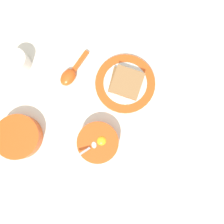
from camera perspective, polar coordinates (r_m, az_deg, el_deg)
ground_plane at (r=0.80m, az=-11.02°, el=3.06°), size 3.00×3.00×0.00m
egg_bowl at (r=0.75m, az=-3.65°, el=-7.93°), size 0.14×0.14×0.08m
toast_plate at (r=0.80m, az=3.44°, el=7.41°), size 0.22×0.22×0.01m
toast_sandwich at (r=0.77m, az=3.67°, el=7.71°), size 0.14×0.14×0.03m
soup_spoon at (r=0.81m, az=-10.90°, el=9.59°), size 0.13×0.13×0.03m
congee_bowl at (r=0.82m, az=-23.25°, el=-5.96°), size 0.15×0.15×0.05m
drinking_cup at (r=0.86m, az=-23.34°, el=12.12°), size 0.08×0.08×0.06m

